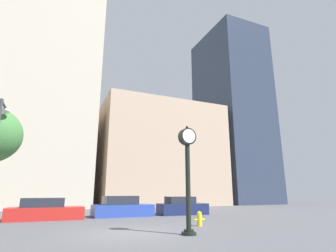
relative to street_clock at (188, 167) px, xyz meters
name	(u,v)px	position (x,y,z in m)	size (l,w,h in m)	color
ground_plane	(132,233)	(-2.05, 1.40, -2.81)	(200.00, 200.00, 0.00)	#515156
building_tall_tower	(37,67)	(-8.76, 25.40, 14.96)	(15.09, 12.00, 35.53)	#BCB29E
building_storefront_row	(158,155)	(8.47, 25.40, 4.18)	(16.93, 12.00, 13.96)	tan
building_glass_modern	(232,115)	(22.27, 25.40, 12.07)	(8.92, 12.00, 29.75)	#2D384C
street_clock	(188,167)	(0.00, 0.00, 0.00)	(0.77, 0.63, 4.68)	black
car_red	(45,211)	(-5.66, 9.17, -2.23)	(4.66, 1.97, 1.37)	red
car_blue	(122,208)	(-0.49, 9.61, -2.19)	(4.40, 2.07, 1.47)	#28429E
car_navy	(182,207)	(4.33, 9.36, -2.21)	(3.95, 1.96, 1.39)	#19234C
fire_hydrant_near	(199,219)	(1.90, 2.39, -2.43)	(0.60, 0.26, 0.75)	yellow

